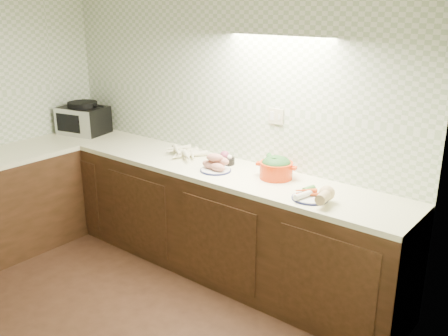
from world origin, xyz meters
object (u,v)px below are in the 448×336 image
Objects in this scene: onion_bowl at (226,159)px; toaster_oven at (83,119)px; parsnip_pile at (182,154)px; dutch_oven at (276,167)px; sweet_potato_plate at (216,165)px; veg_plate at (318,195)px.

toaster_oven is at bearing -176.67° from onion_bowl.
dutch_oven reaches higher than parsnip_pile.
dutch_oven is at bearing -10.74° from toaster_oven.
sweet_potato_plate reaches higher than veg_plate.
veg_plate reaches higher than onion_bowl.
sweet_potato_plate is 0.83× the size of veg_plate.
toaster_oven reaches higher than veg_plate.
toaster_oven is 1.62× the size of dutch_oven.
sweet_potato_plate reaches higher than onion_bowl.
toaster_oven reaches higher than dutch_oven.
parsnip_pile is at bearing -165.29° from onion_bowl.
parsnip_pile is 1.47× the size of veg_plate.
toaster_oven is 2.26m from dutch_oven.
toaster_oven reaches higher than onion_bowl.
onion_bowl reaches higher than parsnip_pile.
parsnip_pile is 0.91m from dutch_oven.
parsnip_pile is at bearing -12.59° from toaster_oven.
toaster_oven is at bearing 179.92° from parsnip_pile.
toaster_oven reaches higher than sweet_potato_plate.
sweet_potato_plate is at bearing -10.15° from parsnip_pile.
sweet_potato_plate is at bearing -15.10° from toaster_oven.
toaster_oven is at bearing 166.92° from dutch_oven.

